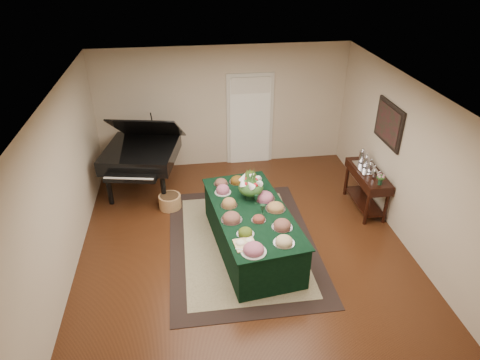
{
  "coord_description": "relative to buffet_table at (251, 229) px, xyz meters",
  "views": [
    {
      "loc": [
        -0.87,
        -5.9,
        4.66
      ],
      "look_at": [
        0.0,
        0.3,
        1.05
      ],
      "focal_mm": 32.0,
      "sensor_mm": 36.0,
      "label": 1
    }
  ],
  "objects": [
    {
      "name": "kitchen_doorway",
      "position": [
        0.48,
        3.19,
        0.63
      ],
      "size": [
        1.05,
        0.07,
        2.1
      ],
      "color": "beige",
      "rests_on": "ground"
    },
    {
      "name": "food_platters",
      "position": [
        -0.0,
        0.02,
        0.43
      ],
      "size": [
        1.11,
        2.43,
        0.12
      ],
      "color": "silver",
      "rests_on": "buffet_table"
    },
    {
      "name": "cutting_board",
      "position": [
        -0.24,
        -0.85,
        0.42
      ],
      "size": [
        0.34,
        0.34,
        0.1
      ],
      "color": "tan",
      "rests_on": "buffet_table"
    },
    {
      "name": "mahogany_sideboard",
      "position": [
        2.38,
        0.93,
        0.23
      ],
      "size": [
        0.45,
        1.25,
        0.8
      ],
      "color": "black",
      "rests_on": "ground"
    },
    {
      "name": "area_rug",
      "position": [
        -0.14,
        0.16,
        -0.38
      ],
      "size": [
        2.48,
        3.47,
        0.01
      ],
      "color": "black",
      "rests_on": "ground"
    },
    {
      "name": "ground",
      "position": [
        -0.12,
        0.22,
        -0.39
      ],
      "size": [
        6.0,
        6.0,
        0.0
      ],
      "primitive_type": "plane",
      "color": "black",
      "rests_on": "ground"
    },
    {
      "name": "pink_bouquet",
      "position": [
        2.38,
        0.44,
        0.55
      ],
      "size": [
        0.16,
        0.16,
        0.21
      ],
      "color": "#14321E",
      "rests_on": "mahogany_sideboard"
    },
    {
      "name": "wicker_basket",
      "position": [
        -1.37,
        1.45,
        -0.25
      ],
      "size": [
        0.43,
        0.43,
        0.27
      ],
      "primitive_type": "cylinder",
      "color": "#9D6D3F",
      "rests_on": "ground"
    },
    {
      "name": "wall_painting",
      "position": [
        2.6,
        0.93,
        1.36
      ],
      "size": [
        0.05,
        0.95,
        0.75
      ],
      "color": "black",
      "rests_on": "ground"
    },
    {
      "name": "tea_service",
      "position": [
        2.38,
        1.04,
        0.53
      ],
      "size": [
        0.34,
        0.74,
        0.3
      ],
      "color": "silver",
      "rests_on": "mahogany_sideboard"
    },
    {
      "name": "grand_piano",
      "position": [
        -1.88,
        2.21,
        0.46
      ],
      "size": [
        1.74,
        1.87,
        1.7
      ],
      "color": "black",
      "rests_on": "ground"
    },
    {
      "name": "floral_centerpiece",
      "position": [
        0.05,
        0.38,
        0.64
      ],
      "size": [
        0.44,
        0.44,
        0.44
      ],
      "color": "#14321E",
      "rests_on": "buffet_table"
    },
    {
      "name": "green_goblets",
      "position": [
        0.13,
        0.03,
        0.47
      ],
      "size": [
        0.13,
        0.39,
        0.18
      ],
      "color": "#14321E",
      "rests_on": "buffet_table"
    },
    {
      "name": "buffet_table",
      "position": [
        0.0,
        0.0,
        0.0
      ],
      "size": [
        1.46,
        2.57,
        0.77
      ],
      "color": "black",
      "rests_on": "ground"
    }
  ]
}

